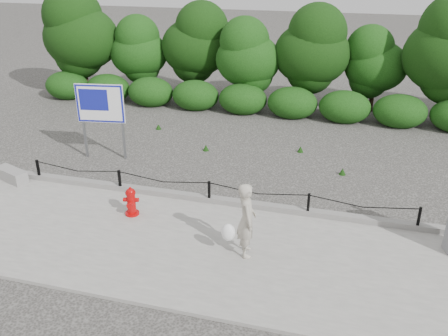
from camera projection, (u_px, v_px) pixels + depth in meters
The scene contains 9 objects.
ground at pixel (209, 205), 12.17m from camera, with size 90.00×90.00×0.00m, color #2D2B28.
sidewalk at pixel (183, 246), 10.40m from camera, with size 14.00×4.00×0.08m, color gray.
curb at pixel (210, 199), 12.15m from camera, with size 14.00×0.22×0.14m, color slate.
chain_barrier at pixel (209, 189), 11.98m from camera, with size 10.06×0.06×0.60m.
treeline at pixel (283, 48), 18.86m from camera, with size 20.53×3.56×4.60m.
fire_hydrant at pixel (131, 202), 11.43m from camera, with size 0.41×0.42×0.73m.
pedestrian at pixel (245, 221), 9.74m from camera, with size 0.78×0.69×1.64m.
concrete_block at pixel (11, 175), 13.24m from camera, with size 1.06×0.37×0.34m, color gray.
advertising_sign at pixel (100, 107), 14.28m from camera, with size 1.47×0.32×2.37m.
Camera 1 is at (3.22, -10.19, 5.90)m, focal length 38.00 mm.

